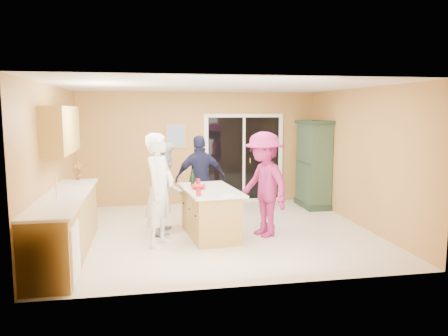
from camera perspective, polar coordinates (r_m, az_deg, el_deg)
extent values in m
plane|color=silver|center=(7.99, -0.94, -8.32)|extent=(5.50, 5.50, 0.00)
cube|color=silver|center=(7.70, -0.98, 10.64)|extent=(5.50, 5.00, 0.10)
cube|color=#DF9F5C|center=(10.20, -3.22, 2.57)|extent=(5.50, 0.10, 2.60)
cube|color=#DF9F5C|center=(5.31, 3.37, -2.07)|extent=(5.50, 0.10, 2.60)
cube|color=#DF9F5C|center=(7.79, -21.36, 0.50)|extent=(0.10, 5.00, 2.60)
cube|color=#DF9F5C|center=(8.61, 17.41, 1.31)|extent=(0.10, 5.00, 2.60)
cube|color=#A78341|center=(7.01, -20.02, -7.24)|extent=(0.60, 3.00, 0.90)
cube|color=white|center=(5.99, -21.70, -10.35)|extent=(0.62, 0.60, 0.72)
cube|color=silver|center=(6.91, -20.07, -3.47)|extent=(0.65, 3.05, 0.04)
cylinder|color=silver|center=(6.40, -21.03, -2.82)|extent=(0.02, 0.02, 0.30)
cube|color=#A78341|center=(7.51, -20.55, 4.70)|extent=(0.35, 1.60, 0.75)
cube|color=white|center=(10.37, 2.58, 1.27)|extent=(1.90, 0.05, 2.10)
cube|color=black|center=(10.36, 2.60, 1.26)|extent=(1.70, 0.03, 1.94)
cube|color=white|center=(10.35, 2.60, 1.25)|extent=(0.06, 0.04, 1.94)
cube|color=silver|center=(10.38, 3.42, 0.99)|extent=(0.02, 0.03, 0.12)
cube|color=tan|center=(10.11, -6.32, 4.19)|extent=(0.46, 0.03, 0.56)
cube|color=teal|center=(10.09, -6.32, 4.19)|extent=(0.38, 0.02, 0.48)
cube|color=#A78341|center=(7.64, -1.81, -5.96)|extent=(0.88, 1.48, 0.80)
cube|color=silver|center=(7.55, -1.83, -2.87)|extent=(1.03, 1.68, 0.04)
cube|color=black|center=(7.73, -1.80, -8.52)|extent=(0.80, 1.40, 0.09)
cube|color=#1F3223|center=(10.20, 11.49, -4.63)|extent=(0.54, 1.03, 0.12)
cube|color=#324B34|center=(10.05, 11.62, 0.46)|extent=(0.49, 0.97, 1.82)
cube|color=#1F3223|center=(9.98, 11.77, 5.89)|extent=(0.56, 1.07, 0.08)
imported|color=silver|center=(7.07, -8.39, -2.88)|extent=(0.69, 0.79, 1.83)
imported|color=#9F9FA2|center=(7.86, -7.55, -2.52)|extent=(0.75, 0.89, 1.64)
imported|color=#181835|center=(8.57, -3.09, -1.41)|extent=(1.03, 0.51, 1.70)
imported|color=#962060|center=(7.59, 5.23, -2.15)|extent=(1.05, 1.34, 1.82)
imported|color=#A9121B|center=(7.55, -3.38, -2.50)|extent=(0.31, 0.31, 0.06)
imported|color=red|center=(8.27, -18.57, -0.32)|extent=(0.18, 0.13, 0.34)
cylinder|color=#A9121B|center=(7.93, -3.43, -1.82)|extent=(0.09, 0.09, 0.12)
cylinder|color=#A9121B|center=(6.93, -3.34, -3.18)|extent=(0.09, 0.09, 0.12)
cylinder|color=black|center=(7.82, -4.12, -1.56)|extent=(0.07, 0.07, 0.23)
cylinder|color=black|center=(7.80, -4.13, -0.43)|extent=(0.03, 0.03, 0.08)
cylinder|color=white|center=(6.98, 0.59, -3.53)|extent=(0.28, 0.28, 0.01)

